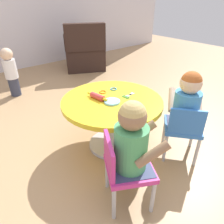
% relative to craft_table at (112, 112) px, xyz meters
% --- Properties ---
extents(ground_plane, '(10.00, 10.00, 0.00)m').
position_rel_craft_table_xyz_m(ground_plane, '(0.00, 0.00, -0.38)').
color(ground_plane, tan).
extents(craft_table, '(0.88, 0.88, 0.50)m').
position_rel_craft_table_xyz_m(craft_table, '(0.00, 0.00, 0.00)').
color(craft_table, silver).
rests_on(craft_table, ground).
extents(child_chair_left, '(0.41, 0.41, 0.54)m').
position_rel_craft_table_xyz_m(child_chair_left, '(-0.33, -0.52, -0.07)').
color(child_chair_left, '#B7B7BC').
rests_on(child_chair_left, ground).
extents(seated_child_left, '(0.43, 0.40, 0.51)m').
position_rel_craft_table_xyz_m(seated_child_left, '(-0.30, -0.54, 0.15)').
color(seated_child_left, '#3F4772').
rests_on(seated_child_left, ground).
extents(child_chair_right, '(0.42, 0.42, 0.54)m').
position_rel_craft_table_xyz_m(child_chair_right, '(0.37, -0.50, -0.07)').
color(child_chair_right, '#B7B7BC').
rests_on(child_chair_right, ground).
extents(seated_child_right, '(0.44, 0.43, 0.51)m').
position_rel_craft_table_xyz_m(seated_child_right, '(0.40, -0.48, 0.15)').
color(seated_child_right, '#3F4772').
rests_on(seated_child_right, ground).
extents(armchair_dark, '(0.95, 0.96, 0.85)m').
position_rel_craft_table_xyz_m(armchair_dark, '(1.12, 2.15, -0.07)').
color(armchair_dark, black).
rests_on(armchair_dark, ground).
extents(toddler_standing, '(0.17, 0.17, 0.67)m').
position_rel_craft_table_xyz_m(toddler_standing, '(-0.33, 1.77, -0.02)').
color(toddler_standing, '#33384C').
rests_on(toddler_standing, ground).
extents(rolling_pin, '(0.07, 0.23, 0.05)m').
position_rel_craft_table_xyz_m(rolling_pin, '(-0.09, 0.09, 0.15)').
color(rolling_pin, '#D83F3F').
rests_on(rolling_pin, craft_table).
extents(craft_scissors, '(0.14, 0.08, 0.01)m').
position_rel_craft_table_xyz_m(craft_scissors, '(0.15, -0.04, 0.12)').
color(craft_scissors, silver).
rests_on(craft_scissors, craft_table).
extents(playdough_blob_0, '(0.14, 0.14, 0.02)m').
position_rel_craft_table_xyz_m(playdough_blob_0, '(-0.03, -0.04, 0.13)').
color(playdough_blob_0, '#8CCCF2').
rests_on(playdough_blob_0, craft_table).
extents(cookie_cutter_0, '(0.07, 0.07, 0.01)m').
position_rel_craft_table_xyz_m(cookie_cutter_0, '(0.03, 0.17, 0.13)').
color(cookie_cutter_0, orange).
rests_on(cookie_cutter_0, craft_table).
extents(cookie_cutter_1, '(0.06, 0.06, 0.01)m').
position_rel_craft_table_xyz_m(cookie_cutter_1, '(0.15, 0.16, 0.13)').
color(cookie_cutter_1, '#3F99D8').
rests_on(cookie_cutter_1, craft_table).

